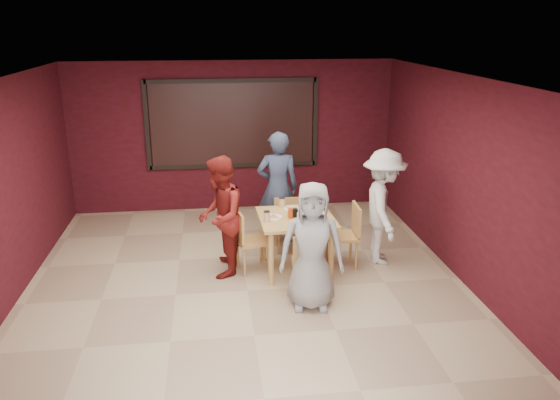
{
  "coord_description": "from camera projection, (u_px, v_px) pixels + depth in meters",
  "views": [
    {
      "loc": [
        -0.41,
        -6.62,
        3.48
      ],
      "look_at": [
        0.52,
        0.56,
        1.09
      ],
      "focal_mm": 35.0,
      "sensor_mm": 36.0,
      "label": 1
    }
  ],
  "objects": [
    {
      "name": "chair_right",
      "position": [
        347.0,
        232.0,
        7.99
      ],
      "size": [
        0.47,
        0.47,
        0.94
      ],
      "color": "tan",
      "rests_on": "floor"
    },
    {
      "name": "diner_back",
      "position": [
        278.0,
        188.0,
        8.77
      ],
      "size": [
        0.69,
        0.47,
        1.83
      ],
      "primitive_type": "imported",
      "rotation": [
        0.0,
        0.0,
        3.1
      ],
      "color": "#323E5A",
      "rests_on": "floor"
    },
    {
      "name": "chair_front",
      "position": [
        308.0,
        260.0,
        7.18
      ],
      "size": [
        0.45,
        0.45,
        0.85
      ],
      "color": "tan",
      "rests_on": "floor"
    },
    {
      "name": "chair_back",
      "position": [
        287.0,
        221.0,
        8.64
      ],
      "size": [
        0.4,
        0.4,
        0.81
      ],
      "color": "tan",
      "rests_on": "floor"
    },
    {
      "name": "diner_front",
      "position": [
        312.0,
        246.0,
        6.74
      ],
      "size": [
        0.87,
        0.64,
        1.64
      ],
      "primitive_type": "imported",
      "rotation": [
        0.0,
        0.0,
        -0.15
      ],
      "color": "#959595",
      "rests_on": "floor"
    },
    {
      "name": "diner_left",
      "position": [
        220.0,
        217.0,
        7.64
      ],
      "size": [
        0.77,
        0.93,
        1.72
      ],
      "primitive_type": "imported",
      "rotation": [
        0.0,
        0.0,
        -1.73
      ],
      "color": "maroon",
      "rests_on": "floor"
    },
    {
      "name": "chair_left",
      "position": [
        247.0,
        237.0,
        7.81
      ],
      "size": [
        0.53,
        0.53,
        0.93
      ],
      "color": "tan",
      "rests_on": "floor"
    },
    {
      "name": "diner_right",
      "position": [
        383.0,
        207.0,
        8.03
      ],
      "size": [
        0.79,
        1.2,
        1.73
      ],
      "primitive_type": "imported",
      "rotation": [
        0.0,
        0.0,
        1.43
      ],
      "color": "silver",
      "rests_on": "floor"
    },
    {
      "name": "floor",
      "position": [
        248.0,
        291.0,
        7.38
      ],
      "size": [
        7.0,
        7.0,
        0.0
      ],
      "primitive_type": "plane",
      "color": "tan",
      "rests_on": "ground"
    },
    {
      "name": "window_blinds",
      "position": [
        233.0,
        124.0,
        10.11
      ],
      "size": [
        3.0,
        0.02,
        1.5
      ],
      "primitive_type": "cube",
      "color": "black"
    },
    {
      "name": "dining_table",
      "position": [
        296.0,
        224.0,
        7.77
      ],
      "size": [
        1.08,
        1.08,
        0.98
      ],
      "color": "#DCAD5A",
      "rests_on": "floor"
    }
  ]
}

